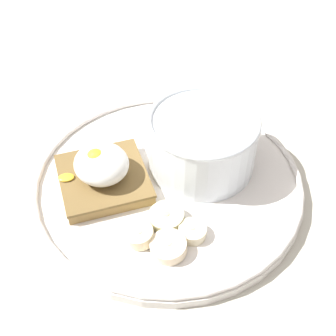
{
  "coord_description": "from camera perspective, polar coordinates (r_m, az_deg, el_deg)",
  "views": [
    {
      "loc": [
        27.78,
        -20.13,
        39.64
      ],
      "look_at": [
        0.0,
        0.0,
        5.0
      ],
      "focal_mm": 50.0,
      "sensor_mm": 36.0,
      "label": 1
    }
  ],
  "objects": [
    {
      "name": "ground_plane",
      "position": [
        0.52,
        -0.0,
        -3.12
      ],
      "size": [
        120.0,
        120.0,
        2.0
      ],
      "primitive_type": "cube",
      "color": "beige",
      "rests_on": "ground"
    },
    {
      "name": "plate",
      "position": [
        0.5,
        -0.0,
        -1.76
      ],
      "size": [
        28.83,
        28.83,
        1.6
      ],
      "color": "white",
      "rests_on": "ground_plane"
    },
    {
      "name": "oatmeal_bowl",
      "position": [
        0.5,
        4.1,
        3.16
      ],
      "size": [
        11.77,
        11.77,
        6.49
      ],
      "color": "white",
      "rests_on": "plate"
    },
    {
      "name": "toast_slice",
      "position": [
        0.5,
        -7.86,
        -1.3
      ],
      "size": [
        11.43,
        11.43,
        1.44
      ],
      "color": "brown",
      "rests_on": "plate"
    },
    {
      "name": "poached_egg",
      "position": [
        0.48,
        -8.2,
        0.55
      ],
      "size": [
        5.9,
        7.18,
        3.48
      ],
      "color": "white",
      "rests_on": "toast_slice"
    },
    {
      "name": "banana_slice_front",
      "position": [
        0.45,
        2.98,
        -7.76
      ],
      "size": [
        3.76,
        3.75,
        1.18
      ],
      "color": "beige",
      "rests_on": "plate"
    },
    {
      "name": "banana_slice_left",
      "position": [
        0.46,
        -0.18,
        -6.06
      ],
      "size": [
        3.76,
        3.83,
        1.41
      ],
      "color": "beige",
      "rests_on": "plate"
    },
    {
      "name": "banana_slice_back",
      "position": [
        0.45,
        -3.42,
        -8.24
      ],
      "size": [
        3.91,
        3.95,
        1.62
      ],
      "color": "beige",
      "rests_on": "plate"
    },
    {
      "name": "banana_slice_right",
      "position": [
        0.44,
        0.05,
        -9.58
      ],
      "size": [
        4.07,
        4.14,
        1.45
      ],
      "color": "#FCE4BE",
      "rests_on": "plate"
    }
  ]
}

